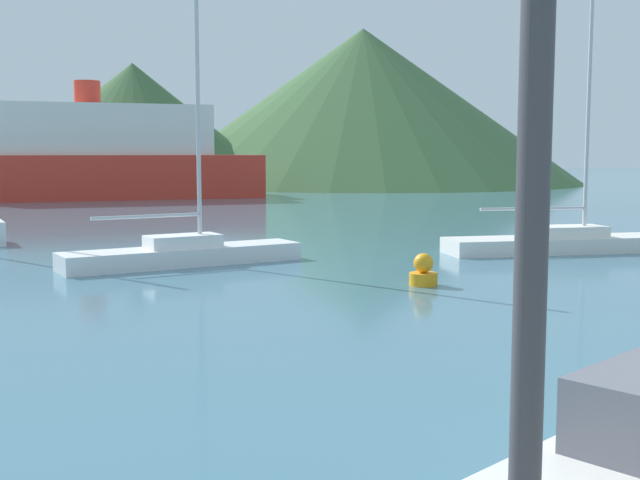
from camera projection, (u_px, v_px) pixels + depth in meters
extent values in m
cylinder|color=#38383D|center=(539.00, 1.00, 2.76)|extent=(0.12, 0.12, 5.46)
cube|color=white|center=(183.00, 256.00, 22.21)|extent=(6.86, 2.19, 0.49)
cube|color=white|center=(183.00, 241.00, 22.17)|extent=(2.12, 1.21, 0.35)
cylinder|color=#BCBCC1|center=(198.00, 108.00, 22.03)|extent=(0.12, 0.12, 7.68)
cylinder|color=#BCBCC1|center=(147.00, 216.00, 21.57)|extent=(3.02, 0.45, 0.10)
cube|color=white|center=(567.00, 244.00, 25.09)|extent=(7.96, 3.22, 0.48)
cube|color=white|center=(567.00, 231.00, 25.04)|extent=(2.52, 1.60, 0.34)
cylinder|color=#BCBCC1|center=(588.00, 110.00, 24.75)|extent=(0.12, 0.12, 7.88)
cylinder|color=#BCBCC1|center=(533.00, 209.00, 24.72)|extent=(3.45, 0.83, 0.10)
cube|color=red|center=(90.00, 177.00, 54.49)|extent=(23.44, 9.11, 2.92)
cube|color=silver|center=(88.00, 130.00, 54.14)|extent=(16.51, 7.41, 3.37)
cylinder|color=red|center=(87.00, 93.00, 53.87)|extent=(1.74, 1.74, 1.60)
cylinder|color=orange|center=(423.00, 279.00, 18.80)|extent=(0.66, 0.66, 0.30)
sphere|color=orange|center=(424.00, 263.00, 18.76)|extent=(0.46, 0.46, 0.46)
cone|color=#3D6038|center=(134.00, 125.00, 72.63)|extent=(27.84, 27.84, 11.12)
cone|color=#3D6038|center=(363.00, 106.00, 82.09)|extent=(44.20, 44.20, 15.64)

